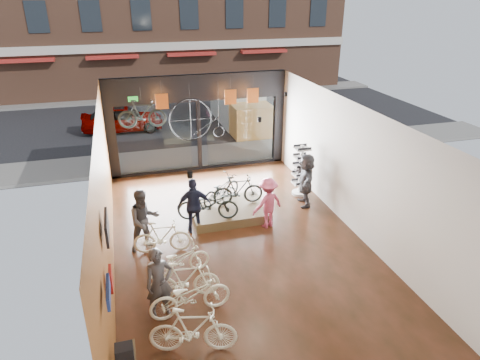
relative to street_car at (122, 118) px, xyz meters
name	(u,v)px	position (x,y,z in m)	size (l,w,h in m)	color
ground_plane	(241,246)	(2.85, -12.00, -0.71)	(7.00, 12.00, 0.04)	black
ceiling	(241,116)	(2.85, -12.00, 3.13)	(7.00, 12.00, 0.04)	black
wall_left	(104,202)	(-0.67, -12.00, 1.21)	(0.04, 12.00, 3.80)	brown
wall_right	(358,171)	(6.37, -12.00, 1.21)	(0.04, 12.00, 3.80)	beige
wall_back	(355,354)	(2.85, -18.02, 1.21)	(7.00, 0.04, 3.80)	beige
storefront	(199,123)	(2.85, -6.00, 1.21)	(7.00, 0.26, 3.80)	black
exit_sign	(133,99)	(0.45, -6.12, 2.36)	(0.35, 0.06, 0.18)	#198C26
street_road	(171,112)	(2.85, 3.00, -0.70)	(30.00, 18.00, 0.02)	black
sidewalk_near	(195,157)	(2.85, -4.80, -0.63)	(30.00, 2.40, 0.12)	slate
sidewalk_far	(163,96)	(2.85, 7.00, -0.63)	(30.00, 2.00, 0.12)	slate
street_car	(122,118)	(0.00, 0.00, 0.00)	(1.62, 4.02, 1.37)	gray
box_truck	(241,105)	(6.04, -1.00, 0.49)	(1.99, 5.97, 2.35)	silver
floor_bike_1	(193,330)	(0.87, -15.47, -0.15)	(0.50, 1.77, 1.06)	white
floor_bike_2	(190,296)	(1.01, -14.36, -0.20)	(0.64, 1.85, 0.97)	white
floor_bike_3	(185,280)	(0.98, -13.78, -0.19)	(0.46, 1.64, 0.99)	white
floor_bike_4	(179,260)	(0.98, -12.85, -0.26)	(0.56, 1.62, 0.85)	white
floor_bike_5	(162,237)	(0.69, -11.71, -0.21)	(0.45, 1.59, 0.95)	white
display_platform	(228,211)	(2.96, -10.16, -0.54)	(2.40, 1.80, 0.30)	#47381F
display_bike_left	(208,205)	(2.18, -10.74, 0.09)	(0.64, 1.83, 0.96)	black
display_bike_mid	(238,190)	(3.33, -10.03, 0.11)	(0.46, 1.63, 0.98)	black
display_bike_right	(221,189)	(2.84, -9.70, 0.05)	(0.58, 1.66, 0.87)	black
customer_0	(159,283)	(0.37, -14.22, 0.17)	(0.62, 0.41, 1.71)	#3F3F44
customer_1	(144,220)	(0.26, -11.40, 0.22)	(0.88, 0.68, 1.81)	#3F3F44
customer_2	(194,206)	(1.75, -10.86, 0.18)	(1.02, 0.42, 1.73)	#161C33
customer_3	(268,203)	(3.94, -11.16, 0.12)	(1.04, 0.60, 1.61)	#CC4C72
customer_5	(306,180)	(5.64, -10.11, 0.22)	(1.69, 0.54, 1.82)	#3F3F44
sunglasses_rack	(301,170)	(5.80, -9.34, 0.24)	(0.54, 0.45, 1.84)	white
wall_merch	(115,314)	(-0.53, -15.50, 0.61)	(0.40, 2.40, 2.60)	navy
penny_farthing	(200,120)	(2.60, -7.65, 1.81)	(1.89, 0.06, 1.52)	black
hung_bike	(142,114)	(0.65, -7.80, 2.24)	(0.45, 1.58, 0.95)	black
jersey_left	(162,102)	(1.42, -6.80, 2.36)	(0.45, 0.03, 0.55)	#CC5919
jersey_mid	(231,97)	(3.94, -6.80, 2.36)	(0.45, 0.03, 0.55)	#CC5919
jersey_right	(253,96)	(4.81, -6.80, 2.36)	(0.45, 0.03, 0.55)	#CC5919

